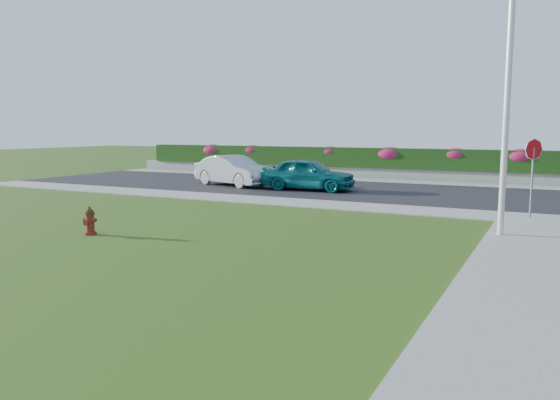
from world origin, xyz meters
The scene contains 19 objects.
ground centered at (0.00, 0.00, 0.00)m, with size 120.00×120.00×0.00m, color black.
street_far centered at (-5.00, 14.00, 0.02)m, with size 26.00×8.00×0.04m, color black.
sidewalk_right centered at (7.00, -2.00, 0.02)m, with size 2.00×20.00×0.04m, color gray.
sidewalk_far centered at (-6.00, 9.00, 0.02)m, with size 24.00×2.00×0.04m, color gray.
curb_corner centered at (7.00, 9.00, 0.02)m, with size 2.00×2.00×0.04m, color gray.
sidewalk_beyond centered at (-1.00, 19.00, 0.02)m, with size 34.00×2.00×0.04m, color gray.
retaining_wall centered at (-1.00, 20.50, 0.30)m, with size 34.00×0.40×0.60m, color gray.
hedge centered at (-1.00, 20.60, 1.15)m, with size 32.00×0.90×1.10m, color black.
fire_hydrant centered at (-3.30, 0.96, 0.35)m, with size 0.38×0.36×0.74m.
sedan_teal centered at (-2.38, 12.93, 0.75)m, with size 1.69×4.19×1.43m, color #0D6367.
sedan_silver centered at (-6.39, 13.09, 0.76)m, with size 1.53×4.38×1.44m, color #A6A9AE.
utility_pole centered at (6.34, 5.69, 3.23)m, with size 0.16×0.16×6.46m, color silver.
stop_sign centered at (6.89, 9.03, 1.84)m, with size 0.48×0.50×2.48m.
flower_clump_a centered at (-12.61, 20.50, 1.41)m, with size 1.47×0.95×0.74m, color #BA204E.
flower_clump_b centered at (-9.60, 20.50, 1.45)m, with size 1.28×0.82×0.64m, color #BA204E.
flower_clump_c centered at (-4.33, 20.50, 1.45)m, with size 1.24×0.79×0.62m, color #BA204E.
flower_clump_d centered at (-0.81, 20.50, 1.39)m, with size 1.55×0.99×0.77m, color #BA204E.
flower_clump_e centered at (2.73, 20.50, 1.43)m, with size 1.36×0.87×0.68m, color #BA204E.
flower_clump_f centered at (5.89, 20.50, 1.40)m, with size 1.50×0.96×0.75m, color #BA204E.
Camera 1 is at (7.57, -9.36, 2.76)m, focal length 35.00 mm.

